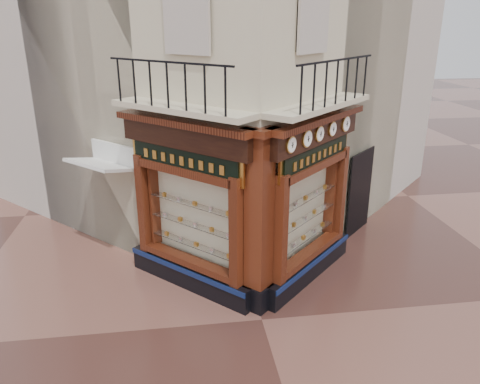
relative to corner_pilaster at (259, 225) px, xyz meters
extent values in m
plane|color=#442620|center=(0.00, -0.50, -1.95)|extent=(80.00, 80.00, 0.00)
cube|color=beige|center=(0.00, 5.66, 4.05)|extent=(11.31, 11.31, 12.00)
cube|color=#BEB2A5|center=(-2.47, 8.13, 3.55)|extent=(11.31, 11.31, 11.00)
cube|color=#BEB2A5|center=(2.47, 8.13, 3.55)|extent=(11.31, 11.31, 11.00)
cube|color=black|center=(-1.44, 1.04, -1.67)|extent=(2.72, 2.72, 0.55)
cube|color=#0D1B45|center=(-1.57, 0.91, -1.46)|extent=(2.50, 2.50, 0.12)
cube|color=black|center=(-0.45, 0.05, -0.17)|extent=(0.37, 0.37, 2.45)
cube|color=black|center=(-2.43, 2.03, -0.17)|extent=(0.37, 0.37, 2.45)
cube|color=#FFEFC1|center=(-1.20, 1.27, -0.20)|extent=(1.80, 1.80, 2.10)
cube|color=black|center=(-1.42, 1.05, 1.65)|extent=(2.69, 2.69, 0.50)
cube|color=black|center=(-1.47, 1.00, 1.96)|extent=(2.86, 2.86, 0.14)
cube|color=black|center=(1.44, 1.04, -1.67)|extent=(2.72, 2.72, 0.55)
cube|color=#0D1B45|center=(1.57, 0.91, -1.46)|extent=(2.50, 2.50, 0.12)
cube|color=black|center=(0.45, 0.05, -0.17)|extent=(0.37, 0.37, 2.45)
cube|color=black|center=(2.43, 2.03, -0.17)|extent=(0.37, 0.37, 2.45)
cube|color=#FFEFC1|center=(1.20, 1.27, -0.20)|extent=(1.80, 1.80, 2.10)
cube|color=black|center=(1.42, 1.05, 1.65)|extent=(2.69, 2.69, 0.50)
cube|color=black|center=(1.47, 1.00, 1.96)|extent=(2.86, 2.86, 0.14)
cube|color=black|center=(0.00, 0.00, -1.67)|extent=(0.78, 0.78, 0.55)
cube|color=black|center=(0.00, 0.00, 0.25)|extent=(0.64, 0.64, 3.50)
cube|color=black|center=(0.00, 0.00, 1.96)|extent=(0.85, 0.85, 0.14)
cube|color=beige|center=(-1.48, 0.99, 2.25)|extent=(2.97, 2.97, 0.12)
cube|color=black|center=(-1.72, 0.76, 3.20)|extent=(2.36, 2.36, 0.04)
cube|color=beige|center=(1.48, 0.99, 2.25)|extent=(2.97, 2.97, 0.12)
cube|color=black|center=(1.72, 0.76, 3.20)|extent=(2.36, 2.36, 0.04)
cylinder|color=gold|center=(0.61, 0.02, 1.67)|extent=(0.28, 0.28, 0.34)
cylinder|color=white|center=(0.63, 0.00, 1.67)|extent=(0.22, 0.22, 0.29)
cube|color=black|center=(0.64, -0.01, 1.67)|extent=(0.02, 0.02, 0.11)
cube|color=black|center=(0.64, -0.01, 1.67)|extent=(0.07, 0.07, 0.01)
cylinder|color=gold|center=(1.06, 0.46, 1.67)|extent=(0.30, 0.30, 0.37)
cylinder|color=white|center=(1.08, 0.44, 1.67)|extent=(0.24, 0.24, 0.32)
cube|color=black|center=(1.09, 0.43, 1.67)|extent=(0.02, 0.02, 0.12)
cube|color=black|center=(1.09, 0.43, 1.67)|extent=(0.07, 0.07, 0.01)
cylinder|color=gold|center=(1.44, 0.84, 1.67)|extent=(0.28, 0.28, 0.35)
cylinder|color=white|center=(1.46, 0.82, 1.67)|extent=(0.23, 0.23, 0.30)
cube|color=black|center=(1.47, 0.81, 1.67)|extent=(0.02, 0.02, 0.12)
cube|color=black|center=(1.47, 0.81, 1.67)|extent=(0.07, 0.07, 0.01)
cylinder|color=gold|center=(1.86, 1.27, 1.67)|extent=(0.27, 0.27, 0.34)
cylinder|color=white|center=(1.89, 1.25, 1.67)|extent=(0.22, 0.22, 0.29)
cube|color=black|center=(1.90, 1.24, 1.67)|extent=(0.02, 0.02, 0.11)
cube|color=black|center=(1.90, 1.24, 1.67)|extent=(0.07, 0.07, 0.01)
cylinder|color=gold|center=(2.36, 1.77, 1.67)|extent=(0.31, 0.31, 0.38)
cylinder|color=white|center=(2.38, 1.74, 1.67)|extent=(0.25, 0.25, 0.33)
cube|color=black|center=(2.39, 1.73, 1.67)|extent=(0.02, 0.02, 0.13)
cube|color=black|center=(2.39, 1.73, 1.67)|extent=(0.08, 0.08, 0.01)
cube|color=#C18C38|center=(-1.45, 1.03, 1.15)|extent=(2.30, 2.30, 0.62)
cube|color=black|center=(-1.48, 1.00, 1.15)|extent=(2.14, 2.14, 0.46)
cube|color=#C18C38|center=(1.45, 1.03, 1.15)|extent=(2.18, 2.18, 0.58)
cube|color=black|center=(1.48, 1.00, 1.15)|extent=(2.03, 2.03, 0.44)
camera|label=1|loc=(-1.61, -8.63, 3.94)|focal=35.00mm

